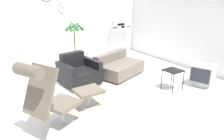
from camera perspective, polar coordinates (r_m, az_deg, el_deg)
ground_plane at (r=5.05m, az=-0.30°, el=-6.32°), size 12.00×12.00×0.00m
wall_back at (r=7.30m, az=-14.00°, el=12.63°), size 12.00×0.09×2.80m
wall_right at (r=6.81m, az=22.21°, el=11.32°), size 0.06×12.00×2.80m
round_rug at (r=4.70m, az=-0.30°, el=-8.34°), size 2.19×2.19×0.01m
lounge_chair at (r=3.55m, az=-16.88°, el=-5.68°), size 1.04×0.83×1.26m
ottoman at (r=4.41m, az=-6.14°, el=-6.12°), size 0.53×0.45×0.39m
armchair_red at (r=5.58m, az=-8.75°, el=-0.83°), size 0.95×0.91×0.77m
couch_low at (r=6.13m, az=1.73°, el=0.77°), size 1.49×1.20×0.62m
side_table at (r=5.32m, az=15.66°, el=-0.63°), size 0.39×0.39×0.50m
crt_television at (r=5.83m, az=22.64°, el=-1.10°), size 0.63×0.63×0.54m
potted_plant at (r=6.89m, az=-9.61°, el=6.78°), size 0.59×0.63×1.51m
shelf_unit at (r=8.14m, az=2.09°, el=11.62°), size 0.91×0.28×1.62m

